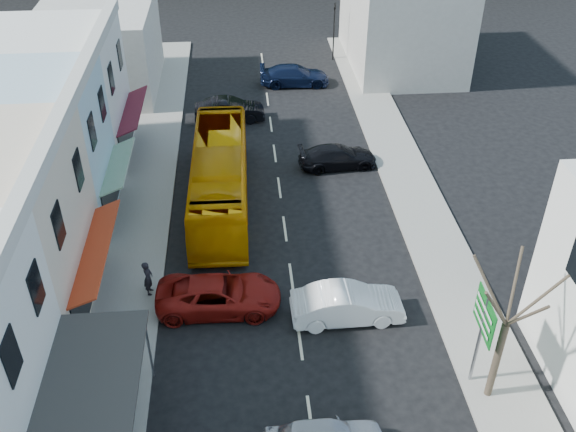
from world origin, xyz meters
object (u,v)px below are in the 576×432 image
object	(u,v)px
bus	(220,179)
traffic_signal	(334,32)
street_tree	(506,325)
direction_sign	(479,341)
pedestrian_left	(148,278)
car_red	(219,296)
car_white	(347,306)

from	to	relation	value
bus	traffic_signal	distance (m)	22.47
street_tree	bus	bearing A→B (deg)	125.59
direction_sign	traffic_signal	bearing A→B (deg)	93.48
pedestrian_left	direction_sign	size ratio (longest dim) A/B	0.39
bus	street_tree	xyz separation A→B (m)	(10.14, -14.18, 2.23)
traffic_signal	bus	bearing A→B (deg)	84.98
car_red	street_tree	world-z (taller)	street_tree
car_white	direction_sign	bearing A→B (deg)	-134.06
pedestrian_left	street_tree	xyz separation A→B (m)	(13.36, -6.86, 2.78)
pedestrian_left	direction_sign	bearing A→B (deg)	-111.39
car_white	street_tree	xyz separation A→B (m)	(4.70, -4.65, 3.08)
pedestrian_left	street_tree	distance (m)	15.27
street_tree	traffic_signal	distance (m)	34.76
car_white	street_tree	bearing A→B (deg)	-136.19
car_white	car_red	size ratio (longest dim) A/B	0.96
bus	traffic_signal	size ratio (longest dim) A/B	2.50
car_white	street_tree	world-z (taller)	street_tree
pedestrian_left	direction_sign	world-z (taller)	direction_sign
car_red	pedestrian_left	distance (m)	3.34
direction_sign	traffic_signal	size ratio (longest dim) A/B	0.95
bus	street_tree	bearing A→B (deg)	-53.35
car_white	direction_sign	size ratio (longest dim) A/B	1.00
car_red	pedestrian_left	bearing A→B (deg)	72.77
car_red	direction_sign	distance (m)	11.08
street_tree	car_white	bearing A→B (deg)	135.32
bus	pedestrian_left	world-z (taller)	bus
bus	car_white	world-z (taller)	bus
pedestrian_left	street_tree	size ratio (longest dim) A/B	0.22
car_red	pedestrian_left	xyz separation A→B (m)	(-3.14, 1.09, 0.30)
bus	traffic_signal	bearing A→B (deg)	67.19
traffic_signal	pedestrian_left	bearing A→B (deg)	85.02
direction_sign	car_white	bearing A→B (deg)	139.91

